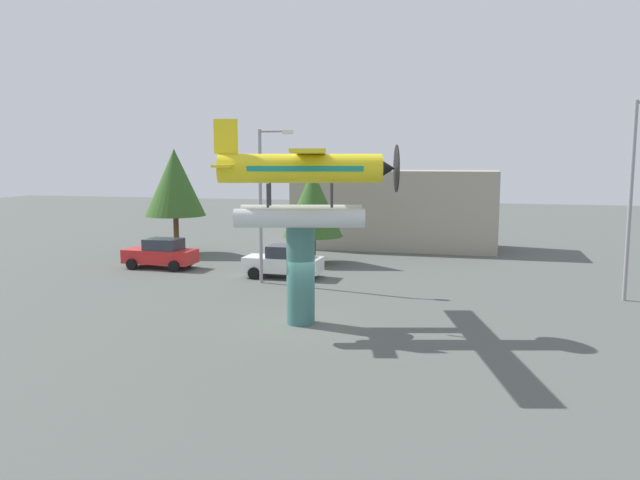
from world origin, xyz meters
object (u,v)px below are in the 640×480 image
Objects in this scene: car_near_red at (161,253)px; tree_west at (175,183)px; display_pedestal at (301,275)px; floatplane_monument at (304,181)px; streetlight_primary at (264,195)px; streetlight_secondary at (636,188)px; tree_east at (313,203)px; storefront_building at (395,209)px; car_mid_white at (284,261)px.

car_near_red is 0.59× the size of tree_west.
display_pedestal is 20.36m from tree_west.
tree_west reaches higher than car_near_red.
streetlight_primary is (-4.18, 7.19, -0.99)m from floatplane_monument.
floatplane_monument is 1.16× the size of streetlight_secondary.
streetlight_secondary is 27.64m from tree_west.
floatplane_monument is 8.38m from streetlight_primary.
streetlight_primary is at bearing 160.80° from car_near_red.
streetlight_primary reaches higher than tree_east.
storefront_building reaches higher than display_pedestal.
tree_west is at bearing -33.22° from car_mid_white.
tree_east is (0.30, 4.84, 2.82)m from car_mid_white.
car_near_red is 0.29× the size of storefront_building.
floatplane_monument is 1.47× the size of tree_west.
streetlight_secondary is at bearing 15.24° from floatplane_monument.
streetlight_secondary reaches higher than car_mid_white.
storefront_building is 15.64m from tree_west.
tree_east is (-3.23, 13.71, 1.76)m from display_pedestal.
tree_west is (-9.69, 6.35, 3.92)m from car_mid_white.
tree_west is at bearing 138.92° from streetlight_primary.
streetlight_primary is (-4.05, 7.23, 2.63)m from display_pedestal.
streetlight_primary is 6.59m from tree_east.
tree_east is (-3.95, -8.29, 0.93)m from storefront_building.
car_mid_white is (-3.53, 8.87, -1.06)m from display_pedestal.
storefront_building is (12.12, 12.22, 1.90)m from car_near_red.
streetlight_primary is at bearing -97.22° from tree_east.
tree_west reaches higher than display_pedestal.
car_mid_white is at bearing -33.22° from tree_west.
display_pedestal is 8.69m from streetlight_primary.
storefront_building is at bearing 72.10° from streetlight_primary.
tree_west is 1.23× the size of tree_east.
streetlight_secondary is 1.55× the size of tree_east.
tree_west is (-13.22, 15.22, 2.86)m from display_pedestal.
floatplane_monument is 1.80× the size of tree_east.
floatplane_monument is at bearing -59.85° from streetlight_primary.
car_near_red is at bearing 174.67° from streetlight_secondary.
streetlight_primary is 1.11× the size of tree_west.
car_near_red is 25.18m from streetlight_secondary.
storefront_building is 2.03× the size of tree_west.
streetlight_secondary is at bearing 0.84° from streetlight_primary.
streetlight_primary is at bearing 119.28° from display_pedestal.
storefront_building is at bearing 25.93° from tree_west.
streetlight_primary reaches higher than tree_west.
streetlight_primary reaches higher than storefront_building.
streetlight_secondary is at bearing 175.27° from car_mid_white.
car_near_red is 0.47× the size of streetlight_secondary.
car_mid_white is 0.47× the size of streetlight_secondary.
storefront_building reaches higher than car_mid_white.
floatplane_monument is 2.46× the size of car_mid_white.
tree_east reaches higher than car_near_red.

